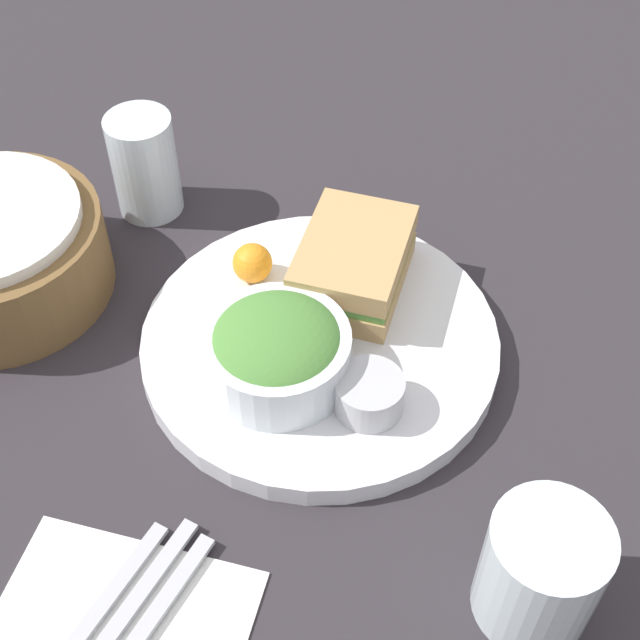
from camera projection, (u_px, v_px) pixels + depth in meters
ground_plane at (320, 351)px, 0.80m from camera, size 4.00×4.00×0.00m
plate at (320, 343)px, 0.79m from camera, size 0.31×0.31×0.02m
sandwich at (353, 263)px, 0.80m from camera, size 0.13×0.09×0.05m
salad_bowl at (277, 350)px, 0.73m from camera, size 0.12×0.12×0.06m
dressing_cup at (369, 394)px, 0.72m from camera, size 0.06×0.06×0.03m
orange_wedge at (252, 263)px, 0.81m from camera, size 0.04×0.04×0.04m
drink_glass at (145, 165)px, 0.89m from camera, size 0.07×0.07×0.11m
napkin at (116, 632)px, 0.62m from camera, size 0.14×0.18×0.00m
knife at (115, 629)px, 0.62m from camera, size 0.19×0.06×0.01m
spoon at (95, 617)px, 0.62m from camera, size 0.16×0.05×0.01m
water_glass at (540, 571)px, 0.60m from camera, size 0.08×0.08×0.10m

